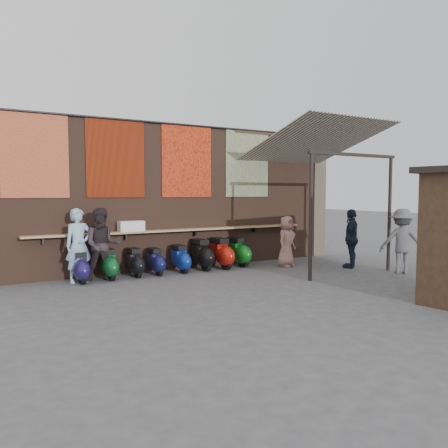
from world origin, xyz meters
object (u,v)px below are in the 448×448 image
object	(u,v)px
scooter_stool_0	(80,267)
shopper_tan	(287,241)
scooter_stool_3	(156,262)
scooter_stool_4	(180,259)
shopper_grey	(402,241)
shelf_box	(131,226)
scooter_stool_5	(201,255)
scooter_stool_2	(135,263)
scooter_stool_7	(238,252)
shopper_navy	(351,238)
scooter_stool_6	(221,253)
diner_left	(79,245)
diner_right	(103,245)
scooter_stool_1	(109,264)

from	to	relation	value
scooter_stool_0	shopper_tan	size ratio (longest dim) A/B	0.52
scooter_stool_3	scooter_stool_4	xyz separation A→B (m)	(0.69, -0.01, 0.02)
shopper_grey	scooter_stool_3	bearing A→B (deg)	15.35
shelf_box	shopper_tan	xyz separation A→B (m)	(4.27, -1.00, -0.53)
shopper_grey	shelf_box	bearing A→B (deg)	15.40
shelf_box	scooter_stool_5	bearing A→B (deg)	-7.72
scooter_stool_2	scooter_stool_5	distance (m)	1.91
scooter_stool_7	shopper_navy	bearing A→B (deg)	-35.14
scooter_stool_2	scooter_stool_3	bearing A→B (deg)	-2.82
scooter_stool_0	shopper_navy	world-z (taller)	shopper_navy
scooter_stool_0	scooter_stool_6	size ratio (longest dim) A/B	0.86
scooter_stool_0	shopper_tan	xyz separation A→B (m)	(5.63, -0.67, 0.37)
shopper_tan	diner_left	bearing A→B (deg)	150.57
scooter_stool_6	diner_right	bearing A→B (deg)	-177.00
shelf_box	scooter_stool_4	xyz separation A→B (m)	(1.24, -0.30, -0.90)
scooter_stool_5	shopper_navy	bearing A→B (deg)	-25.72
scooter_stool_3	scooter_stool_7	distance (m)	2.55
shopper_grey	scooter_stool_7	bearing A→B (deg)	-1.30
scooter_stool_0	scooter_stool_7	bearing A→B (deg)	1.06
shelf_box	diner_left	xyz separation A→B (m)	(-1.38, -0.30, -0.38)
shopper_grey	diner_right	bearing A→B (deg)	21.82
scooter_stool_3	scooter_stool_1	bearing A→B (deg)	179.07
diner_left	scooter_stool_6	bearing A→B (deg)	-7.95
shopper_tan	scooter_stool_2	bearing A→B (deg)	147.89
shelf_box	scooter_stool_3	world-z (taller)	shelf_box
scooter_stool_3	shelf_box	bearing A→B (deg)	151.77
scooter_stool_4	scooter_stool_6	size ratio (longest dim) A/B	0.85
shelf_box	scooter_stool_3	bearing A→B (deg)	-28.23
scooter_stool_0	diner_left	xyz separation A→B (m)	(-0.01, 0.03, 0.52)
scooter_stool_2	scooter_stool_1	bearing A→B (deg)	-179.36
scooter_stool_0	shopper_grey	xyz separation A→B (m)	(7.55, -3.06, 0.49)
scooter_stool_4	diner_left	distance (m)	2.67
scooter_stool_3	shopper_tan	world-z (taller)	shopper_tan
scooter_stool_2	diner_left	distance (m)	1.47
scooter_stool_4	shopper_grey	bearing A→B (deg)	-31.98
scooter_stool_4	shopper_navy	size ratio (longest dim) A/B	0.46
scooter_stool_5	diner_left	world-z (taller)	diner_left
diner_left	scooter_stool_5	bearing A→B (deg)	-6.90
shelf_box	shopper_tan	distance (m)	4.41
scooter_stool_7	diner_right	size ratio (longest dim) A/B	0.49
scooter_stool_4	diner_right	size ratio (longest dim) A/B	0.43
shelf_box	diner_right	bearing A→B (deg)	-150.30
scooter_stool_5	diner_left	bearing A→B (deg)	-179.25
diner_right	shelf_box	bearing A→B (deg)	42.37
shelf_box	shopper_grey	xyz separation A→B (m)	(6.19, -3.39, -0.41)
scooter_stool_6	scooter_stool_7	world-z (taller)	scooter_stool_6
shopper_tan	shopper_navy	bearing A→B (deg)	-59.50
shelf_box	scooter_stool_5	world-z (taller)	shelf_box
shopper_navy	shopper_tan	world-z (taller)	shopper_navy
scooter_stool_3	scooter_stool_4	distance (m)	0.69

